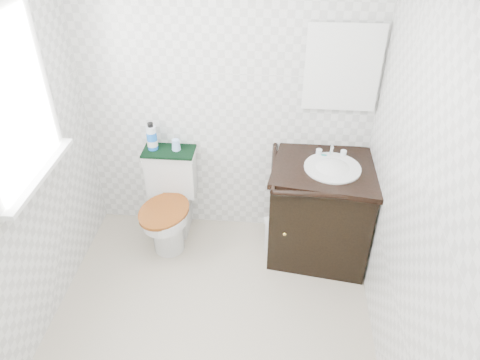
% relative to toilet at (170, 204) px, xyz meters
% --- Properties ---
extents(floor, '(2.40, 2.40, 0.00)m').
position_rel_toilet_xyz_m(floor, '(0.44, -0.97, -0.33)').
color(floor, '#AEA28C').
rests_on(floor, ground).
extents(wall_back, '(2.40, 0.00, 2.40)m').
position_rel_toilet_xyz_m(wall_back, '(0.44, 0.23, 0.87)').
color(wall_back, silver).
rests_on(wall_back, ground).
extents(wall_right, '(0.00, 2.40, 2.40)m').
position_rel_toilet_xyz_m(wall_right, '(1.54, -0.97, 0.87)').
color(wall_right, silver).
rests_on(wall_right, ground).
extents(window, '(0.02, 0.70, 0.90)m').
position_rel_toilet_xyz_m(window, '(-0.63, -0.72, 1.22)').
color(window, white).
rests_on(window, wall_left).
extents(mirror, '(0.50, 0.02, 0.60)m').
position_rel_toilet_xyz_m(mirror, '(1.25, 0.20, 1.12)').
color(mirror, silver).
rests_on(mirror, wall_back).
extents(toilet, '(0.45, 0.66, 0.76)m').
position_rel_toilet_xyz_m(toilet, '(0.00, 0.00, 0.00)').
color(toilet, silver).
rests_on(toilet, floor).
extents(vanity, '(0.85, 0.75, 0.92)m').
position_rel_toilet_xyz_m(vanity, '(1.21, -0.07, 0.10)').
color(vanity, black).
rests_on(vanity, floor).
extents(trash_bin, '(0.26, 0.23, 0.32)m').
position_rel_toilet_xyz_m(trash_bin, '(0.89, -0.13, -0.17)').
color(trash_bin, silver).
rests_on(trash_bin, floor).
extents(towel, '(0.40, 0.22, 0.02)m').
position_rel_toilet_xyz_m(towel, '(0.00, 0.12, 0.43)').
color(towel, black).
rests_on(towel, toilet).
extents(mouthwash_bottle, '(0.08, 0.08, 0.22)m').
position_rel_toilet_xyz_m(mouthwash_bottle, '(-0.12, 0.13, 0.54)').
color(mouthwash_bottle, blue).
rests_on(mouthwash_bottle, towel).
extents(cup, '(0.07, 0.07, 0.09)m').
position_rel_toilet_xyz_m(cup, '(0.06, 0.14, 0.48)').
color(cup, '#93BCF1').
rests_on(cup, towel).
extents(soap_bar, '(0.06, 0.04, 0.02)m').
position_rel_toilet_xyz_m(soap_bar, '(1.18, 0.06, 0.49)').
color(soap_bar, teal).
rests_on(soap_bar, vanity).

